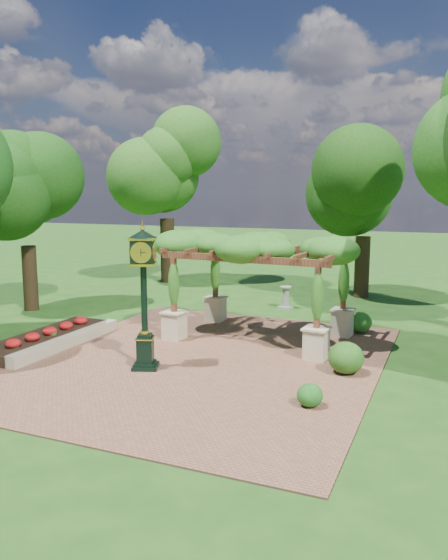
% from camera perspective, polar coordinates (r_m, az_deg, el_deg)
% --- Properties ---
extents(ground, '(120.00, 120.00, 0.00)m').
position_cam_1_polar(ground, '(15.51, -3.66, -9.41)').
color(ground, '#1E4714').
rests_on(ground, ground).
extents(brick_plaza, '(10.00, 12.00, 0.04)m').
position_cam_1_polar(brick_plaza, '(16.36, -2.08, -8.33)').
color(brick_plaza, brown).
rests_on(brick_plaza, ground).
extents(border_wall, '(0.35, 5.00, 0.40)m').
position_cam_1_polar(border_wall, '(18.28, -16.02, -6.22)').
color(border_wall, '#C6B793').
rests_on(border_wall, ground).
extents(flower_bed, '(1.50, 5.00, 0.36)m').
position_cam_1_polar(flower_bed, '(18.85, -18.16, -5.93)').
color(flower_bed, red).
rests_on(flower_bed, ground).
extents(pedestal_clock, '(1.01, 1.01, 3.97)m').
position_cam_1_polar(pedestal_clock, '(15.14, -8.38, -0.64)').
color(pedestal_clock, black).
rests_on(pedestal_clock, brick_plaza).
extents(pergola, '(5.98, 3.99, 3.61)m').
position_cam_1_polar(pergola, '(18.26, 3.78, 2.94)').
color(pergola, beige).
rests_on(pergola, brick_plaza).
extents(sundial, '(0.63, 0.63, 0.96)m').
position_cam_1_polar(sundial, '(23.59, 6.45, -1.96)').
color(sundial, gray).
rests_on(sundial, ground).
extents(shrub_front, '(0.67, 0.67, 0.54)m').
position_cam_1_polar(shrub_front, '(12.97, 8.96, -11.80)').
color(shrub_front, '#1D5A19').
rests_on(shrub_front, brick_plaza).
extents(shrub_mid, '(1.09, 1.09, 0.88)m').
position_cam_1_polar(shrub_mid, '(15.35, 12.63, -7.93)').
color(shrub_mid, '#255518').
rests_on(shrub_mid, brick_plaza).
extents(shrub_back, '(1.05, 1.05, 0.74)m').
position_cam_1_polar(shrub_back, '(19.86, 14.03, -4.31)').
color(shrub_back, '#28641D').
rests_on(shrub_back, brick_plaza).
extents(tree_west_near, '(3.74, 3.74, 7.06)m').
position_cam_1_polar(tree_west_near, '(24.13, -20.04, 8.35)').
color(tree_west_near, '#342314').
rests_on(tree_west_near, ground).
extents(tree_west_far, '(3.97, 3.97, 9.08)m').
position_cam_1_polar(tree_west_far, '(30.36, -6.06, 11.43)').
color(tree_west_far, black).
rests_on(tree_west_far, ground).
extents(tree_north, '(3.78, 3.78, 7.47)m').
position_cam_1_polar(tree_north, '(26.48, 14.53, 9.19)').
color(tree_north, '#382716').
rests_on(tree_north, ground).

